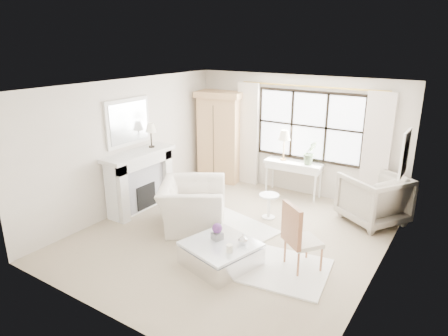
{
  "coord_description": "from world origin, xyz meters",
  "views": [
    {
      "loc": [
        3.48,
        -5.57,
        3.44
      ],
      "look_at": [
        -0.29,
        0.2,
        1.2
      ],
      "focal_mm": 32.0,
      "sensor_mm": 36.0,
      "label": 1
    }
  ],
  "objects": [
    {
      "name": "wall_back",
      "position": [
        0.0,
        2.75,
        1.35
      ],
      "size": [
        5.0,
        0.0,
        5.0
      ],
      "primitive_type": "plane",
      "rotation": [
        1.57,
        0.0,
        0.0
      ],
      "color": "beige",
      "rests_on": "ground"
    },
    {
      "name": "window_pane",
      "position": [
        0.3,
        2.73,
        1.6
      ],
      "size": [
        2.4,
        0.02,
        1.5
      ],
      "primitive_type": "cube",
      "color": "white",
      "rests_on": "wall_back"
    },
    {
      "name": "pillar_candle",
      "position": [
        0.63,
        -1.07,
        0.44
      ],
      "size": [
        0.1,
        0.1,
        0.12
      ],
      "primitive_type": "cylinder",
      "color": "white",
      "rests_on": "coffee_table"
    },
    {
      "name": "coffee_table",
      "position": [
        0.37,
        -0.91,
        0.18
      ],
      "size": [
        1.22,
        1.22,
        0.38
      ],
      "rotation": [
        0.0,
        0.0,
        -0.26
      ],
      "color": "silver",
      "rests_on": "floor"
    },
    {
      "name": "mantel_lamp",
      "position": [
        -2.25,
        0.41,
        1.65
      ],
      "size": [
        0.22,
        0.22,
        0.51
      ],
      "color": "black",
      "rests_on": "fireplace"
    },
    {
      "name": "console_lamp",
      "position": [
        -0.17,
        2.49,
        1.36
      ],
      "size": [
        0.28,
        0.28,
        0.69
      ],
      "color": "#B07D3D",
      "rests_on": "console_table"
    },
    {
      "name": "mirror_glass",
      "position": [
        -2.44,
        0.0,
        1.84
      ],
      "size": [
        0.02,
        1.0,
        0.8
      ],
      "primitive_type": "cube",
      "color": "silver",
      "rests_on": "wall_left"
    },
    {
      "name": "curtain_left",
      "position": [
        -1.2,
        2.65,
        1.24
      ],
      "size": [
        0.55,
        0.1,
        2.47
      ],
      "primitive_type": "cube",
      "color": "silver",
      "rests_on": "ground"
    },
    {
      "name": "art_frame",
      "position": [
        2.47,
        1.7,
        1.55
      ],
      "size": [
        0.04,
        0.62,
        0.82
      ],
      "primitive_type": "cube",
      "color": "white",
      "rests_on": "wall_right"
    },
    {
      "name": "art_canvas",
      "position": [
        2.45,
        1.7,
        1.55
      ],
      "size": [
        0.01,
        0.52,
        0.72
      ],
      "primitive_type": "cube",
      "color": "beige",
      "rests_on": "wall_right"
    },
    {
      "name": "wall_right",
      "position": [
        2.5,
        0.0,
        1.35
      ],
      "size": [
        0.0,
        5.5,
        5.5
      ],
      "primitive_type": "plane",
      "rotation": [
        1.57,
        0.0,
        -1.57
      ],
      "color": "beige",
      "rests_on": "ground"
    },
    {
      "name": "armoire",
      "position": [
        -1.88,
        2.46,
        1.14
      ],
      "size": [
        1.23,
        0.9,
        2.24
      ],
      "rotation": [
        0.0,
        0.0,
        0.19
      ],
      "color": "tan",
      "rests_on": "floor"
    },
    {
      "name": "rug_left",
      "position": [
        -0.31,
        0.2,
        0.02
      ],
      "size": [
        2.09,
        1.69,
        0.03
      ],
      "primitive_type": "cube",
      "rotation": [
        0.0,
        0.0,
        -0.23
      ],
      "color": "white",
      "rests_on": "floor"
    },
    {
      "name": "club_armchair",
      "position": [
        -0.84,
        -0.06,
        0.43
      ],
      "size": [
        1.69,
        1.75,
        0.87
      ],
      "primitive_type": "imported",
      "rotation": [
        0.0,
        0.0,
        2.11
      ],
      "color": "silver",
      "rests_on": "floor"
    },
    {
      "name": "coffee_vase",
      "position": [
        0.67,
        -0.74,
        0.46
      ],
      "size": [
        0.17,
        0.17,
        0.16
      ],
      "primitive_type": "imported",
      "rotation": [
        0.0,
        0.0,
        -0.09
      ],
      "color": "silver",
      "rests_on": "coffee_table"
    },
    {
      "name": "mirror_frame",
      "position": [
        -2.47,
        0.0,
        1.84
      ],
      "size": [
        0.05,
        1.15,
        0.95
      ],
      "primitive_type": "cube",
      "color": "silver",
      "rests_on": "wall_left"
    },
    {
      "name": "french_chair",
      "position": [
        1.49,
        -0.32,
        0.31
      ],
      "size": [
        0.68,
        0.68,
        1.08
      ],
      "rotation": [
        0.0,
        0.0,
        2.49
      ],
      "color": "#B0714A",
      "rests_on": "floor"
    },
    {
      "name": "rug_right",
      "position": [
        1.14,
        -0.55,
        0.02
      ],
      "size": [
        1.79,
        1.44,
        0.03
      ],
      "primitive_type": "cube",
      "rotation": [
        0.0,
        0.0,
        0.14
      ],
      "color": "white",
      "rests_on": "floor"
    },
    {
      "name": "orchid_plant",
      "position": [
        0.46,
        2.49,
        1.07
      ],
      "size": [
        0.38,
        0.37,
        0.54
      ],
      "primitive_type": "imported",
      "rotation": [
        0.0,
        0.0,
        0.73
      ],
      "color": "#576F4A",
      "rests_on": "console_table"
    },
    {
      "name": "wall_front",
      "position": [
        0.0,
        -2.75,
        1.35
      ],
      "size": [
        5.0,
        0.0,
        5.0
      ],
      "primitive_type": "plane",
      "rotation": [
        -1.57,
        0.0,
        0.0
      ],
      "color": "silver",
      "rests_on": "ground"
    },
    {
      "name": "planter_box",
      "position": [
        0.25,
        -0.83,
        0.44
      ],
      "size": [
        0.2,
        0.2,
        0.11
      ],
      "primitive_type": "cube",
      "rotation": [
        0.0,
        0.0,
        -0.35
      ],
      "color": "slate",
      "rests_on": "coffee_table"
    },
    {
      "name": "planter_flowers",
      "position": [
        0.25,
        -0.83,
        0.58
      ],
      "size": [
        0.16,
        0.16,
        0.16
      ],
      "primitive_type": "sphere",
      "color": "#603078",
      "rests_on": "planter_box"
    },
    {
      "name": "side_table",
      "position": [
        0.21,
        1.06,
        0.33
      ],
      "size": [
        0.4,
        0.4,
        0.51
      ],
      "color": "white",
      "rests_on": "floor"
    },
    {
      "name": "window_frame",
      "position": [
        0.3,
        2.72,
        1.6
      ],
      "size": [
        2.5,
        0.04,
        1.5
      ],
      "primitive_type": null,
      "color": "black",
      "rests_on": "wall_back"
    },
    {
      "name": "curtain_right",
      "position": [
        1.8,
        2.65,
        1.24
      ],
      "size": [
        0.55,
        0.1,
        2.47
      ],
      "primitive_type": "cube",
      "color": "beige",
      "rests_on": "ground"
    },
    {
      "name": "curtain_rod",
      "position": [
        0.3,
        2.67,
        2.47
      ],
      "size": [
        3.3,
        0.04,
        0.04
      ],
      "primitive_type": "cylinder",
      "rotation": [
        0.0,
        1.57,
        0.0
      ],
      "color": "gold",
      "rests_on": "wall_back"
    },
    {
      "name": "ceiling",
      "position": [
        0.0,
        0.0,
        2.7
      ],
      "size": [
        5.5,
        5.5,
        0.0
      ],
      "primitive_type": "plane",
      "rotation": [
        3.14,
        0.0,
        0.0
      ],
      "color": "white",
      "rests_on": "ground"
    },
    {
      "name": "floor",
      "position": [
        0.0,
        0.0,
        0.0
      ],
      "size": [
        5.5,
        5.5,
        0.0
      ],
      "primitive_type": "plane",
      "color": "tan",
      "rests_on": "ground"
    },
    {
      "name": "console_table",
      "position": [
        0.09,
        2.49,
        0.4
      ],
      "size": [
        1.32,
        0.53,
        0.8
      ],
      "rotation": [
        0.0,
        0.0,
        0.06
      ],
      "color": "white",
      "rests_on": "floor"
    },
    {
      "name": "fireplace",
      "position": [
        -2.27,
        0.0,
        0.65
      ],
      "size": [
        0.58,
        1.66,
        1.26
      ],
      "color": "silver",
      "rests_on": "ground"
    },
    {
      "name": "wingback_chair",
      "position": [
        1.98,
        2.03,
        0.49
      ],
      "size": [
        1.47,
        1.46,
        0.98
      ],
      "primitive_type": "imported",
      "rotation": [
        0.0,
        0.0,
        -2.14
      ],
      "color": "#A39A89",
      "rests_on": "floor"
    },
    {
      "name": "wall_left",
      "position": [
        -2.5,
        0.0,
        1.35
      ],
      "size": [
        0.0,
        5.5,
        5.5
      ],
      "primitive_type": "plane",
      "rotation": [
        1.57,
        0.0,
        1.57
      ],
      "color": "beige",
      "rests_on": "ground"
    }
  ]
}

